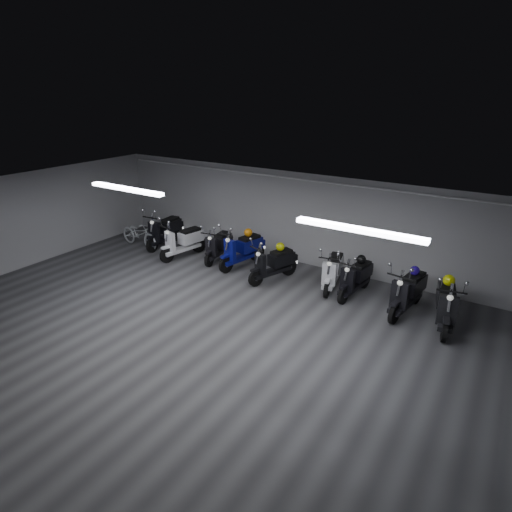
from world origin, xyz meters
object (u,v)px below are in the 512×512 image
Objects in this scene: scooter_5 at (273,258)px; bicycle at (139,231)px; scooter_8 at (409,285)px; helmet_2 at (280,247)px; helmet_1 at (415,271)px; helmet_3 at (248,233)px; scooter_7 at (356,272)px; scooter_4 at (242,244)px; scooter_9 at (447,298)px; scooter_2 at (183,236)px; helmet_0 at (361,259)px; helmet_4 at (449,280)px; scooter_6 at (333,265)px; scooter_3 at (218,241)px; scooter_1 at (164,226)px.

scooter_5 is 1.04× the size of bicycle.
helmet_2 is (-3.55, 0.10, 0.23)m from scooter_8.
helmet_1 is 0.91× the size of helmet_3.
helmet_3 is (-3.51, 0.28, 0.36)m from scooter_7.
scooter_4 is 0.99× the size of scooter_9.
helmet_0 is (5.61, 0.62, 0.23)m from scooter_2.
helmet_4 is at bearing -3.94° from helmet_3.
scooter_5 is 1.66m from scooter_6.
scooter_9 is (7.84, -0.01, 0.02)m from scooter_2.
scooter_6 reaches higher than helmet_4.
helmet_4 is at bearing 23.06° from scooter_5.
helmet_4 is at bearing -15.07° from scooter_6.
scooter_5 is 5.23m from bicycle.
scooter_9 is at bearing -27.61° from helmet_1.
scooter_8 is 7.36× the size of helmet_4.
scooter_8 is 0.40m from helmet_1.
bicycle is 7.12× the size of helmet_0.
scooter_6 reaches higher than helmet_3.
scooter_3 is 0.93m from scooter_4.
scooter_8 reaches higher than helmet_1.
scooter_2 is 7.51× the size of helmet_3.
helmet_2 is 1.39m from helmet_3.
scooter_1 is 3.30m from helmet_3.
scooter_6 is at bearing 13.58° from scooter_4.
helmet_4 is at bearing 10.72° from scooter_4.
helmet_1 is at bearing -8.10° from scooter_3.
scooter_7 is 2.29m from scooter_9.
scooter_3 is 7.10× the size of helmet_0.
scooter_5 reaches higher than helmet_1.
helmet_0 is (0.70, 0.15, 0.27)m from scooter_6.
scooter_8 is 0.89m from helmet_4.
scooter_2 is at bearing -81.71° from bicycle.
scooter_5 reaches higher than helmet_0.
scooter_4 is at bearing 178.72° from helmet_4.
scooter_5 reaches higher than scooter_3.
scooter_6 is 2.07m from scooter_8.
scooter_8 is (2.04, -0.30, 0.06)m from scooter_6.
scooter_9 is at bearing -6.54° from helmet_3.
scooter_3 is 0.97× the size of scooter_7.
scooter_5 is 6.80× the size of helmet_4.
bicycle is at bearing -166.10° from scooter_2.
scooter_8 is at bearing -5.73° from helmet_3.
scooter_9 reaches higher than scooter_7.
helmet_2 is at bearing 90.00° from scooter_5.
scooter_1 is at bearing 172.42° from scooter_2.
scooter_3 reaches higher than helmet_3.
scooter_9 is at bearing -15.79° from helmet_0.
scooter_3 is 1.08m from helmet_3.
scooter_8 and scooter_9 have the same top height.
scooter_1 is at bearing -179.96° from helmet_1.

